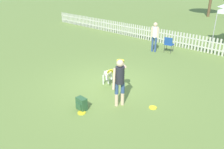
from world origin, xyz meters
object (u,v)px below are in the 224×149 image
frisbee_near_dog (82,113)px  backpack_on_grass (81,104)px  spectator_standing (155,34)px  handler_person (120,77)px  frisbee_near_handler (153,108)px  leaping_dog (108,74)px  folding_chair_blue_left (169,43)px

frisbee_near_dog → backpack_on_grass: size_ratio=0.62×
spectator_standing → handler_person: bearing=101.9°
frisbee_near_handler → frisbee_near_dog: 2.24m
leaping_dog → handler_person: bearing=90.7°
leaping_dog → folding_chair_blue_left: bearing=-144.4°
backpack_on_grass → spectator_standing: (-1.85, 6.59, 0.79)m
frisbee_near_dog → spectator_standing: size_ratio=0.15×
frisbee_near_handler → backpack_on_grass: 2.25m
leaping_dog → backpack_on_grass: (0.53, -1.66, -0.33)m
frisbee_near_handler → backpack_on_grass: backpack_on_grass is taller
frisbee_near_dog → backpack_on_grass: bearing=140.5°
leaping_dog → folding_chair_blue_left: leaping_dog is taller
backpack_on_grass → folding_chair_blue_left: size_ratio=0.46×
handler_person → folding_chair_blue_left: 6.25m
frisbee_near_handler → spectator_standing: size_ratio=0.15×
leaping_dog → spectator_standing: size_ratio=0.58×
backpack_on_grass → spectator_standing: 6.89m
frisbee_near_dog → folding_chair_blue_left: bearing=100.7°
leaping_dog → backpack_on_grass: leaping_dog is taller
frisbee_near_handler → folding_chair_blue_left: bearing=116.8°
frisbee_near_handler → backpack_on_grass: size_ratio=0.62×
frisbee_near_dog → spectator_standing: spectator_standing is taller
frisbee_near_handler → folding_chair_blue_left: 6.07m
backpack_on_grass → folding_chair_blue_left: folding_chair_blue_left is taller
backpack_on_grass → handler_person: bearing=59.3°
handler_person → spectator_standing: 6.06m
leaping_dog → folding_chair_blue_left: size_ratio=1.08×
backpack_on_grass → leaping_dog: bearing=107.6°
leaping_dog → frisbee_near_handler: size_ratio=3.81×
handler_person → folding_chair_blue_left: bearing=45.5°
leaping_dog → frisbee_near_dog: size_ratio=3.81×
frisbee_near_handler → spectator_standing: spectator_standing is taller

